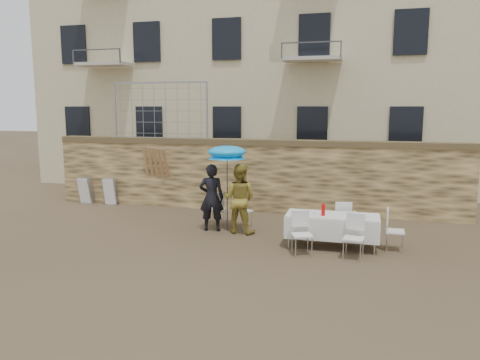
% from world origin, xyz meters
% --- Properties ---
extents(ground, '(80.00, 80.00, 0.00)m').
position_xyz_m(ground, '(0.00, 0.00, 0.00)').
color(ground, brown).
rests_on(ground, ground).
extents(stone_wall, '(13.00, 0.50, 2.20)m').
position_xyz_m(stone_wall, '(0.00, 5.00, 1.10)').
color(stone_wall, olive).
rests_on(stone_wall, ground).
extents(apartment_building, '(20.00, 8.00, 15.00)m').
position_xyz_m(apartment_building, '(0.00, 12.00, 7.50)').
color(apartment_building, '#C1B68B').
rests_on(apartment_building, ground).
extents(chain_link_fence, '(3.20, 0.06, 1.80)m').
position_xyz_m(chain_link_fence, '(-3.00, 5.00, 3.10)').
color(chain_link_fence, gray).
rests_on(chain_link_fence, stone_wall).
extents(man_suit, '(0.72, 0.54, 1.77)m').
position_xyz_m(man_suit, '(-0.40, 2.31, 0.89)').
color(man_suit, black).
rests_on(man_suit, ground).
extents(woman_dress, '(0.95, 0.79, 1.79)m').
position_xyz_m(woman_dress, '(0.35, 2.31, 0.90)').
color(woman_dress, gold).
rests_on(woman_dress, ground).
extents(umbrella, '(1.03, 1.03, 2.14)m').
position_xyz_m(umbrella, '(0.00, 2.41, 2.02)').
color(umbrella, '#3F3F44').
rests_on(umbrella, ground).
extents(couple_chair_left, '(0.54, 0.54, 0.96)m').
position_xyz_m(couple_chair_left, '(-0.40, 2.86, 0.48)').
color(couple_chair_left, white).
rests_on(couple_chair_left, ground).
extents(couple_chair_right, '(0.65, 0.65, 0.96)m').
position_xyz_m(couple_chair_right, '(0.30, 2.86, 0.48)').
color(couple_chair_right, white).
rests_on(couple_chair_right, ground).
extents(banquet_table, '(2.10, 0.85, 0.78)m').
position_xyz_m(banquet_table, '(2.76, 1.59, 0.73)').
color(banquet_table, silver).
rests_on(banquet_table, ground).
extents(soda_bottle, '(0.09, 0.09, 0.26)m').
position_xyz_m(soda_bottle, '(2.56, 1.44, 0.91)').
color(soda_bottle, red).
rests_on(soda_bottle, banquet_table).
extents(table_chair_front_left, '(0.62, 0.62, 0.96)m').
position_xyz_m(table_chair_front_left, '(2.16, 0.84, 0.48)').
color(table_chair_front_left, white).
rests_on(table_chair_front_left, ground).
extents(table_chair_front_right, '(0.55, 0.55, 0.96)m').
position_xyz_m(table_chair_front_right, '(3.26, 0.84, 0.48)').
color(table_chair_front_right, white).
rests_on(table_chair_front_right, ground).
extents(table_chair_back, '(0.55, 0.55, 0.96)m').
position_xyz_m(table_chair_back, '(2.96, 2.39, 0.48)').
color(table_chair_back, white).
rests_on(table_chair_back, ground).
extents(table_chair_side, '(0.50, 0.50, 0.96)m').
position_xyz_m(table_chair_side, '(4.16, 1.69, 0.48)').
color(table_chair_side, white).
rests_on(table_chair_side, ground).
extents(chair_stack_left, '(0.46, 0.40, 0.92)m').
position_xyz_m(chair_stack_left, '(-5.58, 4.69, 0.46)').
color(chair_stack_left, white).
rests_on(chair_stack_left, ground).
extents(chair_stack_right, '(0.46, 0.32, 0.92)m').
position_xyz_m(chair_stack_right, '(-4.68, 4.69, 0.46)').
color(chair_stack_right, white).
rests_on(chair_stack_right, ground).
extents(wood_planks, '(0.70, 0.20, 2.00)m').
position_xyz_m(wood_planks, '(-3.08, 4.76, 1.00)').
color(wood_planks, '#A37749').
rests_on(wood_planks, ground).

